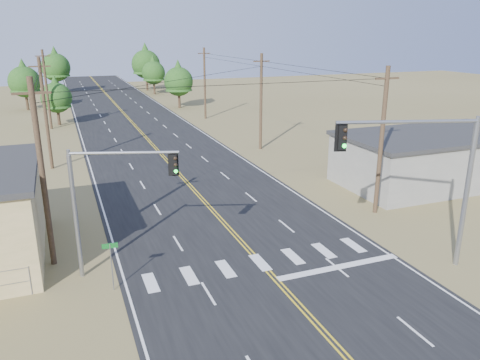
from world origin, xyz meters
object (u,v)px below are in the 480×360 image
building_right (432,159)px  signal_mast_right (431,168)px  street_sign (111,259)px  signal_mast_left (104,193)px

building_right → signal_mast_right: signal_mast_right is taller
building_right → street_sign: bearing=-163.4°
building_right → street_sign: size_ratio=6.02×
street_sign → signal_mast_left: bearing=91.9°
signal_mast_left → signal_mast_right: 16.31m
signal_mast_right → street_sign: size_ratio=3.24×
signal_mast_right → signal_mast_left: bearing=179.2°
signal_mast_left → street_sign: signal_mast_left is taller
signal_mast_left → signal_mast_right: (15.52, -4.92, 0.99)m
signal_mast_left → signal_mast_right: size_ratio=0.83×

